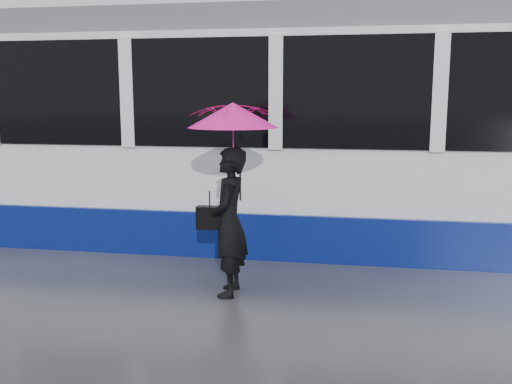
# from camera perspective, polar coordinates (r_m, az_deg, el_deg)

# --- Properties ---
(ground) EXTENTS (90.00, 90.00, 0.00)m
(ground) POSITION_cam_1_polar(r_m,az_deg,el_deg) (6.55, -3.95, -9.71)
(ground) COLOR #2D2D33
(ground) RESTS_ON ground
(rails) EXTENTS (34.00, 1.51, 0.02)m
(rails) POSITION_cam_1_polar(r_m,az_deg,el_deg) (8.89, -0.02, -4.42)
(rails) COLOR #3F3D38
(rails) RESTS_ON ground
(tram) EXTENTS (26.00, 2.56, 3.35)m
(tram) POSITION_cam_1_polar(r_m,az_deg,el_deg) (8.52, 6.52, 6.00)
(tram) COLOR white
(tram) RESTS_ON ground
(woman) EXTENTS (0.43, 0.62, 1.62)m
(woman) POSITION_cam_1_polar(r_m,az_deg,el_deg) (6.18, -2.71, -3.04)
(woman) COLOR black
(woman) RESTS_ON ground
(umbrella) EXTENTS (1.02, 1.02, 1.10)m
(umbrella) POSITION_cam_1_polar(r_m,az_deg,el_deg) (6.03, -2.31, 5.94)
(umbrella) COLOR #E6135E
(umbrella) RESTS_ON ground
(handbag) EXTENTS (0.30, 0.15, 0.43)m
(handbag) POSITION_cam_1_polar(r_m,az_deg,el_deg) (6.24, -4.64, -2.56)
(handbag) COLOR black
(handbag) RESTS_ON ground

